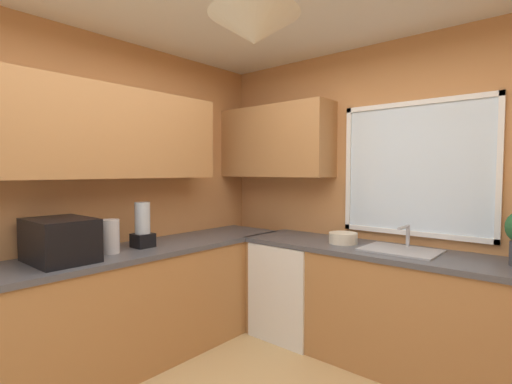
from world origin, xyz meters
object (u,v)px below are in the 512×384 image
dishwasher (294,288)px  microwave (60,240)px  blender_appliance (143,227)px  kettle (110,236)px  sink_assembly (401,250)px  bowl (343,238)px

dishwasher → microwave: (-0.66, -1.78, 0.62)m
dishwasher → microwave: microwave is taller
microwave → blender_appliance: 0.63m
microwave → blender_appliance: size_ratio=1.33×
kettle → blender_appliance: blender_appliance is taller
sink_assembly → blender_appliance: bearing=-143.6°
bowl → kettle: bearing=-127.3°
dishwasher → kettle: 1.68m
kettle → blender_appliance: size_ratio=0.70×
sink_assembly → blender_appliance: (-1.61, -1.19, 0.15)m
microwave → sink_assembly: microwave is taller
sink_assembly → bowl: (-0.48, -0.01, 0.03)m
sink_assembly → blender_appliance: size_ratio=1.51×
dishwasher → bowl: bowl is taller
dishwasher → kettle: (-0.64, -1.44, 0.60)m
microwave → sink_assembly: (1.61, 1.82, -0.13)m
blender_appliance → bowl: bearing=46.2°
dishwasher → kettle: kettle is taller
microwave → bowl: (1.14, 1.81, -0.10)m
dishwasher → bowl: (0.48, 0.03, 0.52)m
dishwasher → microwave: bearing=-110.3°
kettle → dishwasher: bearing=66.0°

